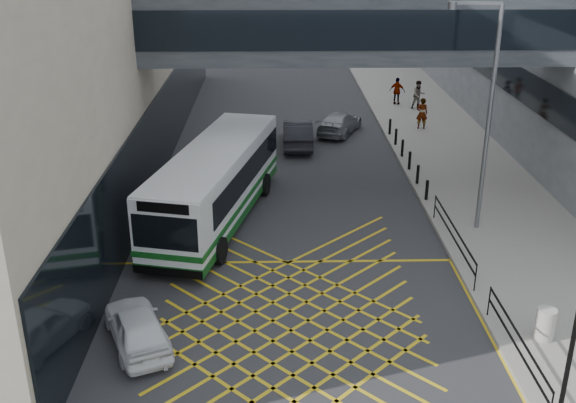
{
  "coord_description": "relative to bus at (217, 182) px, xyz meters",
  "views": [
    {
      "loc": [
        -0.47,
        -17.41,
        11.46
      ],
      "look_at": [
        0.0,
        4.0,
        2.6
      ],
      "focal_mm": 42.0,
      "sensor_mm": 36.0,
      "label": 1
    }
  ],
  "objects": [
    {
      "name": "pavement",
      "position": [
        11.82,
        6.61,
        -1.59
      ],
      "size": [
        6.0,
        54.0,
        0.16
      ],
      "primitive_type": "cube",
      "color": "gray",
      "rests_on": "ground"
    },
    {
      "name": "litter_bin",
      "position": [
        10.24,
        -9.19,
        -1.03
      ],
      "size": [
        0.56,
        0.56,
        0.97
      ],
      "primitive_type": "cylinder",
      "color": "#ADA89E",
      "rests_on": "pavement"
    },
    {
      "name": "car_silver",
      "position": [
        6.22,
        12.42,
        -1.01
      ],
      "size": [
        3.34,
        4.65,
        1.33
      ],
      "primitive_type": "imported",
      "rotation": [
        0.0,
        0.0,
        2.74
      ],
      "color": "gray",
      "rests_on": "ground"
    },
    {
      "name": "traffic_light",
      "position": [
        9.08,
        -13.22,
        1.01
      ],
      "size": [
        0.27,
        0.45,
        3.88
      ],
      "rotation": [
        0.0,
        0.0,
        0.03
      ],
      "color": "black",
      "rests_on": "pavement"
    },
    {
      "name": "car_white",
      "position": [
        -1.68,
        -9.03,
        -1.05
      ],
      "size": [
        3.03,
        4.26,
        1.26
      ],
      "primitive_type": "imported",
      "rotation": [
        0.0,
        0.0,
        3.54
      ],
      "color": "white",
      "rests_on": "ground"
    },
    {
      "name": "box_junction",
      "position": [
        2.82,
        -8.39,
        -1.67
      ],
      "size": [
        12.0,
        9.0,
        0.01
      ],
      "color": "gold",
      "rests_on": "ground"
    },
    {
      "name": "ground",
      "position": [
        2.82,
        -8.39,
        -1.67
      ],
      "size": [
        120.0,
        120.0,
        0.0
      ],
      "primitive_type": "plane",
      "color": "#333335"
    },
    {
      "name": "street_lamp",
      "position": [
        10.28,
        -1.32,
        3.47
      ],
      "size": [
        1.99,
        0.46,
        8.75
      ],
      "rotation": [
        0.0,
        0.0,
        -0.11
      ],
      "color": "slate",
      "rests_on": "pavement"
    },
    {
      "name": "bus",
      "position": [
        0.0,
        0.0,
        0.0
      ],
      "size": [
        5.05,
        11.42,
        3.12
      ],
      "rotation": [
        0.0,
        0.0,
        -0.23
      ],
      "color": "white",
      "rests_on": "ground"
    },
    {
      "name": "car_dark",
      "position": [
        3.67,
        9.98,
        -0.93
      ],
      "size": [
        1.89,
        4.77,
        1.49
      ],
      "primitive_type": "imported",
      "rotation": [
        0.0,
        0.0,
        3.13
      ],
      "color": "black",
      "rests_on": "ground"
    },
    {
      "name": "bollards",
      "position": [
        9.07,
        6.61,
        -1.06
      ],
      "size": [
        0.14,
        10.14,
        0.9
      ],
      "color": "black",
      "rests_on": "pavement"
    },
    {
      "name": "kerb_railings",
      "position": [
        8.97,
        -6.61,
        -0.79
      ],
      "size": [
        0.05,
        12.54,
        1.0
      ],
      "color": "black",
      "rests_on": "pavement"
    },
    {
      "name": "pedestrian_b",
      "position": [
        11.86,
        17.34,
        -0.6
      ],
      "size": [
        0.98,
        0.69,
        1.84
      ],
      "primitive_type": "imported",
      "rotation": [
        0.0,
        0.0,
        0.2
      ],
      "color": "gray",
      "rests_on": "pavement"
    },
    {
      "name": "skybridge",
      "position": [
        5.82,
        3.61,
        5.83
      ],
      "size": [
        20.0,
        4.1,
        3.0
      ],
      "color": "#3B4146",
      "rests_on": "ground"
    },
    {
      "name": "pedestrian_a",
      "position": [
        11.12,
        12.72,
        -0.59
      ],
      "size": [
        0.76,
        0.57,
        1.84
      ],
      "primitive_type": "imported",
      "rotation": [
        0.0,
        0.0,
        3.07
      ],
      "color": "gray",
      "rests_on": "pavement"
    },
    {
      "name": "pedestrian_c",
      "position": [
        10.67,
        18.55,
        -0.62
      ],
      "size": [
        1.17,
        0.92,
        1.79
      ],
      "primitive_type": "imported",
      "rotation": [
        0.0,
        0.0,
        2.68
      ],
      "color": "gray",
      "rests_on": "pavement"
    }
  ]
}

